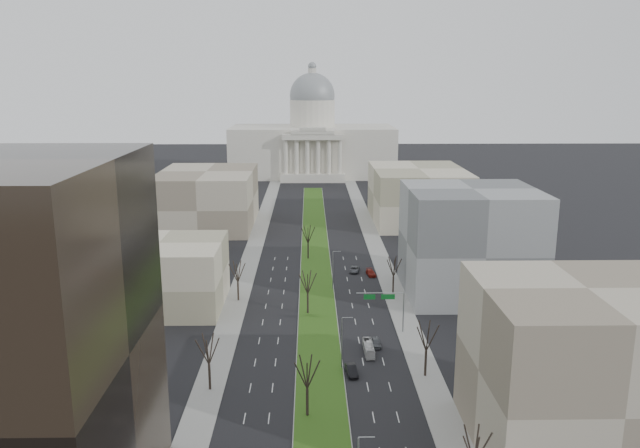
{
  "coord_description": "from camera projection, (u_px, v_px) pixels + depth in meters",
  "views": [
    {
      "loc": [
        -1.57,
        -41.02,
        47.47
      ],
      "look_at": [
        1.08,
        112.61,
        11.38
      ],
      "focal_mm": 35.0,
      "sensor_mm": 36.0,
      "label": 1
    }
  ],
  "objects": [
    {
      "name": "mast_arm_signs",
      "position": [
        389.0,
        302.0,
        117.8
      ],
      "size": [
        9.12,
        0.24,
        8.09
      ],
      "color": "gray",
      "rests_on": "ground"
    },
    {
      "name": "streetlamp_median_b",
      "position": [
        342.0,
        342.0,
        103.31
      ],
      "size": [
        1.9,
        0.2,
        9.16
      ],
      "color": "gray",
      "rests_on": "ground"
    },
    {
      "name": "car_red",
      "position": [
        371.0,
        273.0,
        153.44
      ],
      "size": [
        2.49,
        4.85,
        1.35
      ],
      "primitive_type": "imported",
      "rotation": [
        0.0,
        0.0,
        0.13
      ],
      "color": "maroon",
      "rests_on": "ground"
    },
    {
      "name": "car_grey_near",
      "position": [
        376.0,
        343.0,
        112.93
      ],
      "size": [
        1.64,
        4.02,
        1.37
      ],
      "primitive_type": "imported",
      "rotation": [
        0.0,
        0.0,
        -0.01
      ],
      "color": "#505458",
      "rests_on": "ground"
    },
    {
      "name": "tree_right_far",
      "position": [
        394.0,
        266.0,
        139.16
      ],
      "size": [
        5.04,
        5.04,
        9.07
      ],
      "color": "black",
      "rests_on": "ground"
    },
    {
      "name": "building_grey_right",
      "position": [
        470.0,
        242.0,
        138.19
      ],
      "size": [
        28.0,
        26.0,
        24.0
      ],
      "primitive_type": "cube",
      "color": "slate",
      "rests_on": "ground"
    },
    {
      "name": "building_beige_left",
      "position": [
        161.0,
        275.0,
        131.39
      ],
      "size": [
        26.0,
        22.0,
        14.0
      ],
      "primitive_type": "cube",
      "color": "tan",
      "rests_on": "ground"
    },
    {
      "name": "car_grey_far",
      "position": [
        355.0,
        269.0,
        156.2
      ],
      "size": [
        2.98,
        5.07,
        1.32
      ],
      "primitive_type": "imported",
      "rotation": [
        0.0,
        0.0,
        -0.17
      ],
      "color": "#515259",
      "rests_on": "ground"
    },
    {
      "name": "box_van",
      "position": [
        369.0,
        348.0,
        110.02
      ],
      "size": [
        1.68,
        6.83,
        1.9
      ],
      "primitive_type": "imported",
      "rotation": [
        0.0,
        0.0,
        0.01
      ],
      "color": "silver",
      "rests_on": "ground"
    },
    {
      "name": "tree_right_near",
      "position": [
        475.0,
        445.0,
        70.99
      ],
      "size": [
        5.16,
        5.16,
        9.29
      ],
      "color": "black",
      "rests_on": "ground"
    },
    {
      "name": "building_tan_right",
      "position": [
        579.0,
        369.0,
        80.0
      ],
      "size": [
        26.0,
        24.0,
        22.0
      ],
      "primitive_type": "cube",
      "color": "gray",
      "rests_on": "ground"
    },
    {
      "name": "sidewalk_right",
      "position": [
        392.0,
        289.0,
        143.56
      ],
      "size": [
        5.0,
        330.0,
        0.15
      ],
      "primitive_type": "cube",
      "color": "gray",
      "rests_on": "ground"
    },
    {
      "name": "tree_median_c",
      "position": [
        308.0,
        234.0,
        165.98
      ],
      "size": [
        5.4,
        5.4,
        9.72
      ],
      "color": "black",
      "rests_on": "ground"
    },
    {
      "name": "building_far_right",
      "position": [
        418.0,
        195.0,
        209.95
      ],
      "size": [
        30.0,
        40.0,
        18.0
      ],
      "primitive_type": "cube",
      "color": "tan",
      "rests_on": "ground"
    },
    {
      "name": "streetlamp_median_c",
      "position": [
        333.0,
        270.0,
        142.25
      ],
      "size": [
        1.9,
        0.2,
        9.16
      ],
      "color": "gray",
      "rests_on": "ground"
    },
    {
      "name": "tree_left_far",
      "position": [
        237.0,
        271.0,
        134.62
      ],
      "size": [
        5.28,
        5.28,
        9.5
      ],
      "color": "black",
      "rests_on": "ground"
    },
    {
      "name": "car_black",
      "position": [
        351.0,
        370.0,
        102.19
      ],
      "size": [
        2.1,
        4.74,
        1.51
      ],
      "primitive_type": "imported",
      "rotation": [
        0.0,
        0.0,
        0.11
      ],
      "color": "black",
      "rests_on": "ground"
    },
    {
      "name": "tree_median_b",
      "position": [
        308.0,
        281.0,
        127.05
      ],
      "size": [
        5.4,
        5.4,
        9.72
      ],
      "color": "black",
      "rests_on": "ground"
    },
    {
      "name": "tree_right_mid",
      "position": [
        427.0,
        335.0,
        100.08
      ],
      "size": [
        5.52,
        5.52,
        9.94
      ],
      "color": "black",
      "rests_on": "ground"
    },
    {
      "name": "sidewalk_left",
      "position": [
        240.0,
        290.0,
        142.97
      ],
      "size": [
        5.0,
        330.0,
        0.15
      ],
      "primitive_type": "cube",
      "color": "gray",
      "rests_on": "ground"
    },
    {
      "name": "median",
      "position": [
        316.0,
        260.0,
        166.61
      ],
      "size": [
        8.0,
        222.03,
        0.2
      ],
      "color": "#999993",
      "rests_on": "ground"
    },
    {
      "name": "tree_left_mid",
      "position": [
        208.0,
        348.0,
        95.65
      ],
      "size": [
        5.4,
        5.4,
        9.72
      ],
      "color": "black",
      "rests_on": "ground"
    },
    {
      "name": "building_far_left",
      "position": [
        207.0,
        198.0,
        203.91
      ],
      "size": [
        30.0,
        40.0,
        18.0
      ],
      "primitive_type": "cube",
      "color": "gray",
      "rests_on": "ground"
    },
    {
      "name": "tree_median_a",
      "position": [
        307.0,
        371.0,
        88.11
      ],
      "size": [
        5.4,
        5.4,
        9.72
      ],
      "color": "black",
      "rests_on": "ground"
    },
    {
      "name": "ground",
      "position": [
        316.0,
        259.0,
        167.62
      ],
      "size": [
        600.0,
        600.0,
        0.0
      ],
      "primitive_type": "plane",
      "color": "black",
      "rests_on": "ground"
    },
    {
      "name": "capitol",
      "position": [
        312.0,
        142.0,
        309.49
      ],
      "size": [
        80.0,
        46.0,
        55.0
      ],
      "color": "beige",
      "rests_on": "ground"
    }
  ]
}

